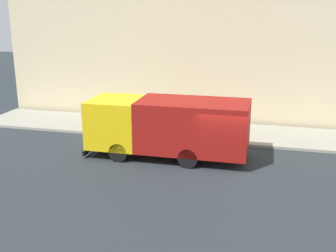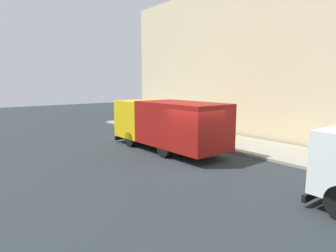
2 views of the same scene
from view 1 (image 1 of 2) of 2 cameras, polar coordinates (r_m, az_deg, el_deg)
ground at (r=18.53m, az=8.03°, el=-5.63°), size 80.00×80.00×0.00m
sidewalk at (r=23.15m, az=9.40°, el=-1.04°), size 3.85×30.00×0.14m
building_facade at (r=24.60m, az=10.49°, el=12.40°), size 0.50×30.00×10.66m
large_utility_truck at (r=19.14m, az=-0.01°, el=0.15°), size 2.65×7.51×2.73m
pedestrian_walking at (r=23.44m, az=1.88°, el=1.88°), size 0.44×0.44×1.71m
pedestrian_standing at (r=22.96m, az=-5.22°, el=1.31°), size 0.51×0.51×1.58m
traffic_cone_orange at (r=23.11m, az=-6.48°, el=0.18°), size 0.51×0.51×0.73m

